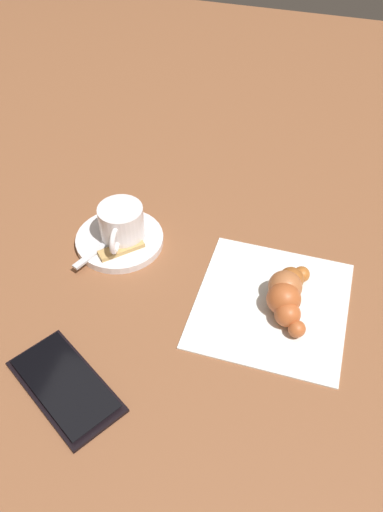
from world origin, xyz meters
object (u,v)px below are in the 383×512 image
(espresso_cup, at_px, (121,223))
(teaspoon, at_px, (119,233))
(saucer, at_px, (120,240))
(croissant, at_px, (287,294))
(napkin, at_px, (271,304))
(sugar_packet, at_px, (121,249))
(cell_phone, at_px, (65,385))

(espresso_cup, xyz_separation_m, teaspoon, (0.01, -0.00, -0.02))
(saucer, distance_m, espresso_cup, 0.03)
(croissant, bearing_deg, napkin, 12.80)
(napkin, distance_m, croissant, 0.03)
(saucer, relative_size, croissant, 1.03)
(saucer, height_order, teaspoon, teaspoon)
(teaspoon, relative_size, napkin, 0.62)
(sugar_packet, distance_m, croissant, 0.23)
(teaspoon, height_order, sugar_packet, teaspoon)
(sugar_packet, relative_size, cell_phone, 0.40)
(saucer, xyz_separation_m, croissant, (-0.24, 0.05, 0.02))
(espresso_cup, bearing_deg, croissant, 168.42)
(saucer, bearing_deg, cell_phone, 97.04)
(saucer, relative_size, espresso_cup, 1.43)
(croissant, bearing_deg, cell_phone, 40.98)
(espresso_cup, height_order, cell_phone, espresso_cup)
(saucer, xyz_separation_m, espresso_cup, (-0.00, -0.00, 0.03))
(espresso_cup, bearing_deg, sugar_packet, 107.58)
(espresso_cup, relative_size, croissant, 0.72)
(espresso_cup, xyz_separation_m, napkin, (-0.22, 0.05, -0.03))
(sugar_packet, bearing_deg, saucer, 73.13)
(saucer, height_order, napkin, saucer)
(napkin, height_order, cell_phone, cell_phone)
(sugar_packet, height_order, napkin, sugar_packet)
(saucer, height_order, cell_phone, same)
(napkin, distance_m, cell_phone, 0.26)
(teaspoon, xyz_separation_m, cell_phone, (-0.03, 0.23, -0.01))
(teaspoon, bearing_deg, sugar_packet, 116.63)
(croissant, xyz_separation_m, cell_phone, (0.21, 0.18, -0.02))
(saucer, bearing_deg, teaspoon, -71.14)
(espresso_cup, height_order, teaspoon, espresso_cup)
(saucer, relative_size, sugar_packet, 1.94)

